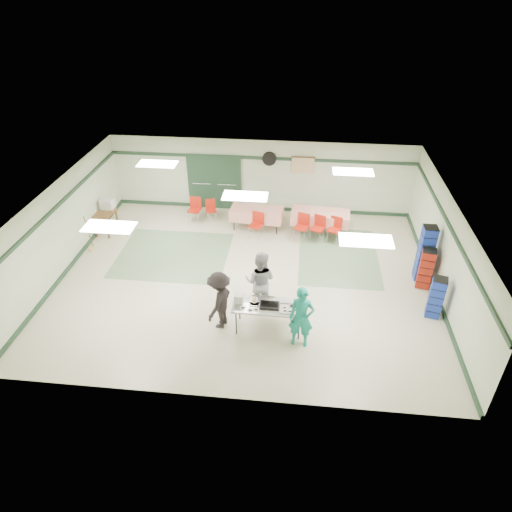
# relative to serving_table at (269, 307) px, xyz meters

# --- Properties ---
(floor) EXTENTS (11.00, 11.00, 0.00)m
(floor) POSITION_rel_serving_table_xyz_m (-0.84, 2.19, -0.72)
(floor) COLOR beige
(floor) RESTS_ON ground
(ceiling) EXTENTS (11.00, 11.00, 0.00)m
(ceiling) POSITION_rel_serving_table_xyz_m (-0.84, 2.19, 1.98)
(ceiling) COLOR silver
(ceiling) RESTS_ON wall_back
(wall_back) EXTENTS (11.00, 0.00, 11.00)m
(wall_back) POSITION_rel_serving_table_xyz_m (-0.84, 6.69, 0.63)
(wall_back) COLOR beige
(wall_back) RESTS_ON floor
(wall_front) EXTENTS (11.00, 0.00, 11.00)m
(wall_front) POSITION_rel_serving_table_xyz_m (-0.84, -2.31, 0.63)
(wall_front) COLOR beige
(wall_front) RESTS_ON floor
(wall_left) EXTENTS (0.00, 9.00, 9.00)m
(wall_left) POSITION_rel_serving_table_xyz_m (-6.34, 2.19, 0.63)
(wall_left) COLOR beige
(wall_left) RESTS_ON floor
(wall_right) EXTENTS (0.00, 9.00, 9.00)m
(wall_right) POSITION_rel_serving_table_xyz_m (4.66, 2.19, 0.63)
(wall_right) COLOR beige
(wall_right) RESTS_ON floor
(trim_back) EXTENTS (11.00, 0.06, 0.10)m
(trim_back) POSITION_rel_serving_table_xyz_m (-0.84, 6.66, 1.33)
(trim_back) COLOR #1E3725
(trim_back) RESTS_ON wall_back
(baseboard_back) EXTENTS (11.00, 0.06, 0.12)m
(baseboard_back) POSITION_rel_serving_table_xyz_m (-0.84, 6.66, -0.66)
(baseboard_back) COLOR #1E3725
(baseboard_back) RESTS_ON floor
(trim_left) EXTENTS (0.06, 9.00, 0.10)m
(trim_left) POSITION_rel_serving_table_xyz_m (-6.31, 2.19, 1.33)
(trim_left) COLOR #1E3725
(trim_left) RESTS_ON wall_back
(baseboard_left) EXTENTS (0.06, 9.00, 0.12)m
(baseboard_left) POSITION_rel_serving_table_xyz_m (-6.31, 2.19, -0.66)
(baseboard_left) COLOR #1E3725
(baseboard_left) RESTS_ON floor
(trim_right) EXTENTS (0.06, 9.00, 0.10)m
(trim_right) POSITION_rel_serving_table_xyz_m (4.63, 2.19, 1.33)
(trim_right) COLOR #1E3725
(trim_right) RESTS_ON wall_back
(baseboard_right) EXTENTS (0.06, 9.00, 0.12)m
(baseboard_right) POSITION_rel_serving_table_xyz_m (4.63, 2.19, -0.66)
(baseboard_right) COLOR #1E3725
(baseboard_right) RESTS_ON floor
(green_patch_a) EXTENTS (3.50, 3.00, 0.01)m
(green_patch_a) POSITION_rel_serving_table_xyz_m (-3.34, 3.19, -0.71)
(green_patch_a) COLOR gray
(green_patch_a) RESTS_ON floor
(green_patch_b) EXTENTS (2.50, 3.50, 0.01)m
(green_patch_b) POSITION_rel_serving_table_xyz_m (1.96, 3.69, -0.71)
(green_patch_b) COLOR gray
(green_patch_b) RESTS_ON floor
(double_door_left) EXTENTS (0.90, 0.06, 2.10)m
(double_door_left) POSITION_rel_serving_table_xyz_m (-3.04, 6.63, 0.33)
(double_door_left) COLOR gray
(double_door_left) RESTS_ON floor
(double_door_right) EXTENTS (0.90, 0.06, 2.10)m
(double_door_right) POSITION_rel_serving_table_xyz_m (-2.09, 6.63, 0.33)
(double_door_right) COLOR gray
(double_door_right) RESTS_ON floor
(door_frame) EXTENTS (2.00, 0.03, 2.15)m
(door_frame) POSITION_rel_serving_table_xyz_m (-2.57, 6.61, 0.33)
(door_frame) COLOR #1E3725
(door_frame) RESTS_ON floor
(wall_fan) EXTENTS (0.50, 0.10, 0.50)m
(wall_fan) POSITION_rel_serving_table_xyz_m (-0.54, 6.63, 1.33)
(wall_fan) COLOR black
(wall_fan) RESTS_ON wall_back
(scroll_banner) EXTENTS (0.80, 0.02, 0.60)m
(scroll_banner) POSITION_rel_serving_table_xyz_m (0.66, 6.63, 1.13)
(scroll_banner) COLOR #D6B686
(scroll_banner) RESTS_ON wall_back
(serving_table) EXTENTS (1.82, 0.76, 0.76)m
(serving_table) POSITION_rel_serving_table_xyz_m (0.00, 0.00, 0.00)
(serving_table) COLOR #B7B7B2
(serving_table) RESTS_ON floor
(sheet_tray_right) EXTENTS (0.55, 0.42, 0.02)m
(sheet_tray_right) POSITION_rel_serving_table_xyz_m (0.56, -0.10, 0.06)
(sheet_tray_right) COLOR silver
(sheet_tray_right) RESTS_ON serving_table
(sheet_tray_mid) EXTENTS (0.61, 0.46, 0.02)m
(sheet_tray_mid) POSITION_rel_serving_table_xyz_m (-0.17, 0.11, 0.06)
(sheet_tray_mid) COLOR silver
(sheet_tray_mid) RESTS_ON serving_table
(sheet_tray_left) EXTENTS (0.62, 0.48, 0.02)m
(sheet_tray_left) POSITION_rel_serving_table_xyz_m (-0.51, -0.16, 0.06)
(sheet_tray_left) COLOR silver
(sheet_tray_left) RESTS_ON serving_table
(baking_pan) EXTENTS (0.48, 0.31, 0.08)m
(baking_pan) POSITION_rel_serving_table_xyz_m (0.02, -0.04, 0.08)
(baking_pan) COLOR black
(baking_pan) RESTS_ON serving_table
(foam_box_stack) EXTENTS (0.22, 0.20, 0.25)m
(foam_box_stack) POSITION_rel_serving_table_xyz_m (-0.76, 0.04, 0.17)
(foam_box_stack) COLOR white
(foam_box_stack) RESTS_ON serving_table
(volunteer_teal) EXTENTS (0.63, 0.43, 1.66)m
(volunteer_teal) POSITION_rel_serving_table_xyz_m (0.82, -0.45, 0.11)
(volunteer_teal) COLOR #138779
(volunteer_teal) RESTS_ON floor
(volunteer_grey) EXTENTS (0.93, 0.76, 1.76)m
(volunteer_grey) POSITION_rel_serving_table_xyz_m (-0.30, 0.84, 0.17)
(volunteer_grey) COLOR #97979C
(volunteer_grey) RESTS_ON floor
(volunteer_dark) EXTENTS (0.86, 1.17, 1.62)m
(volunteer_dark) POSITION_rel_serving_table_xyz_m (-1.24, 0.02, 0.09)
(volunteer_dark) COLOR black
(volunteer_dark) RESTS_ON floor
(dining_table_a) EXTENTS (2.03, 1.02, 0.77)m
(dining_table_a) POSITION_rel_serving_table_xyz_m (1.35, 5.22, -0.15)
(dining_table_a) COLOR red
(dining_table_a) RESTS_ON floor
(dining_table_b) EXTENTS (1.86, 0.95, 0.77)m
(dining_table_b) POSITION_rel_serving_table_xyz_m (-0.85, 5.22, -0.15)
(dining_table_b) COLOR red
(dining_table_b) RESTS_ON floor
(chair_a) EXTENTS (0.54, 0.54, 0.89)m
(chair_a) POSITION_rel_serving_table_xyz_m (1.29, 4.65, -0.17)
(chair_a) COLOR #B2180E
(chair_a) RESTS_ON floor
(chair_b) EXTENTS (0.55, 0.55, 0.92)m
(chair_b) POSITION_rel_serving_table_xyz_m (0.76, 4.65, -0.15)
(chair_b) COLOR #B2180E
(chair_b) RESTS_ON floor
(chair_c) EXTENTS (0.52, 0.52, 0.86)m
(chair_c) POSITION_rel_serving_table_xyz_m (1.84, 4.65, -0.19)
(chair_c) COLOR #B2180E
(chair_c) RESTS_ON floor
(chair_d) EXTENTS (0.52, 0.52, 0.89)m
(chair_d) POSITION_rel_serving_table_xyz_m (-0.78, 4.65, -0.17)
(chair_d) COLOR #B2180E
(chair_d) RESTS_ON floor
(chair_loose_a) EXTENTS (0.46, 0.46, 0.78)m
(chair_loose_a) POSITION_rel_serving_table_xyz_m (-2.57, 5.69, -0.24)
(chair_loose_a) COLOR #B2180E
(chair_loose_a) RESTS_ON floor
(chair_loose_b) EXTENTS (0.48, 0.48, 0.92)m
(chair_loose_b) POSITION_rel_serving_table_xyz_m (-3.10, 5.51, -0.15)
(chair_loose_b) COLOR #B2180E
(chair_loose_b) RESTS_ON floor
(crate_stack_blue_a) EXTENTS (0.39, 0.39, 1.76)m
(crate_stack_blue_a) POSITION_rel_serving_table_xyz_m (4.31, 2.68, 0.16)
(crate_stack_blue_a) COLOR #1A39A1
(crate_stack_blue_a) RESTS_ON floor
(crate_stack_red) EXTENTS (0.45, 0.45, 1.23)m
(crate_stack_red) POSITION_rel_serving_table_xyz_m (4.31, 2.31, -0.10)
(crate_stack_red) COLOR maroon
(crate_stack_red) RESTS_ON floor
(crate_stack_blue_b) EXTENTS (0.45, 0.45, 1.19)m
(crate_stack_blue_b) POSITION_rel_serving_table_xyz_m (4.31, 1.00, -0.12)
(crate_stack_blue_b) COLOR #1A39A1
(crate_stack_blue_b) RESTS_ON floor
(printer_table) EXTENTS (0.65, 0.94, 0.74)m
(printer_table) POSITION_rel_serving_table_xyz_m (-5.99, 4.36, -0.07)
(printer_table) COLOR brown
(printer_table) RESTS_ON floor
(office_printer) EXTENTS (0.45, 0.40, 0.34)m
(office_printer) POSITION_rel_serving_table_xyz_m (-5.99, 4.76, 0.20)
(office_printer) COLOR beige
(office_printer) RESTS_ON printer_table
(broom) EXTENTS (0.06, 0.21, 1.25)m
(broom) POSITION_rel_serving_table_xyz_m (-6.07, 3.21, -0.06)
(broom) COLOR brown
(broom) RESTS_ON floor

